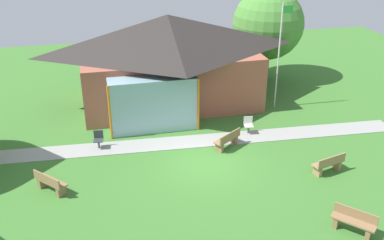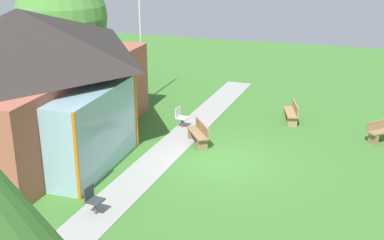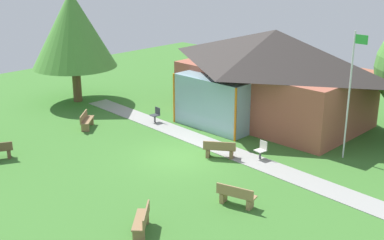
{
  "view_description": "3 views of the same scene",
  "coord_description": "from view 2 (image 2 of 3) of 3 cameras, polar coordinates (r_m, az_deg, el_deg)",
  "views": [
    {
      "loc": [
        -4.38,
        -15.99,
        9.95
      ],
      "look_at": [
        -0.18,
        1.86,
        1.29
      ],
      "focal_mm": 40.44,
      "sensor_mm": 36.0,
      "label": 1
    },
    {
      "loc": [
        -16.02,
        -4.03,
        7.54
      ],
      "look_at": [
        0.16,
        1.04,
        1.41
      ],
      "focal_mm": 47.85,
      "sensor_mm": 36.0,
      "label": 2
    },
    {
      "loc": [
        15.71,
        -15.46,
        9.18
      ],
      "look_at": [
        -0.29,
        1.04,
        1.49
      ],
      "focal_mm": 47.7,
      "sensor_mm": 36.0,
      "label": 3
    }
  ],
  "objects": [
    {
      "name": "bench_front_right",
      "position": [
        21.12,
        20.62,
        -1.19
      ],
      "size": [
        1.33,
        1.41,
        0.84
      ],
      "rotation": [
        0.0,
        0.0,
        2.3
      ],
      "color": "olive",
      "rests_on": "ground_plane"
    },
    {
      "name": "bench_mid_right",
      "position": [
        22.21,
        11.06,
        0.75
      ],
      "size": [
        1.56,
        0.81,
        0.84
      ],
      "rotation": [
        0.0,
        0.0,
        0.26
      ],
      "color": "#9E7A51",
      "rests_on": "ground_plane"
    },
    {
      "name": "bench_rear_near_path",
      "position": [
        19.5,
        0.77,
        -1.58
      ],
      "size": [
        1.49,
        1.21,
        0.84
      ],
      "rotation": [
        0.0,
        0.0,
        0.6
      ],
      "color": "olive",
      "rests_on": "ground_plane"
    },
    {
      "name": "pavilion",
      "position": [
        20.01,
        -17.98,
        4.75
      ],
      "size": [
        10.76,
        7.69,
        5.09
      ],
      "color": "#A35642",
      "rests_on": "ground_plane"
    },
    {
      "name": "patio_chair_west",
      "position": [
        15.01,
        -10.94,
        -8.85
      ],
      "size": [
        0.49,
        0.49,
        0.86
      ],
      "rotation": [
        0.0,
        0.0,
        3.01
      ],
      "color": "#33383D",
      "rests_on": "ground_plane"
    },
    {
      "name": "flagpole",
      "position": [
        23.81,
        -5.75,
        9.38
      ],
      "size": [
        0.64,
        0.08,
        5.89
      ],
      "color": "silver",
      "rests_on": "ground_plane"
    },
    {
      "name": "ground_plane",
      "position": [
        18.16,
        2.99,
        -4.67
      ],
      "size": [
        44.0,
        44.0,
        0.0
      ],
      "primitive_type": "plane",
      "color": "#3D752D"
    },
    {
      "name": "tree_behind_pavilion_right",
      "position": [
        27.08,
        -14.35,
        11.01
      ],
      "size": [
        4.61,
        4.61,
        5.96
      ],
      "color": "brown",
      "rests_on": "ground_plane"
    },
    {
      "name": "footpath",
      "position": [
        18.73,
        -3.22,
        -3.84
      ],
      "size": [
        20.61,
        2.49,
        0.03
      ],
      "primitive_type": "cube",
      "rotation": [
        0.0,
        0.0,
        -0.06
      ],
      "color": "#999993",
      "rests_on": "ground_plane"
    },
    {
      "name": "patio_chair_lawn_spare",
      "position": [
        21.16,
        -1.24,
        0.21
      ],
      "size": [
        0.5,
        0.5,
        0.86
      ],
      "rotation": [
        0.0,
        0.0,
        2.99
      ],
      "color": "beige",
      "rests_on": "ground_plane"
    }
  ]
}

